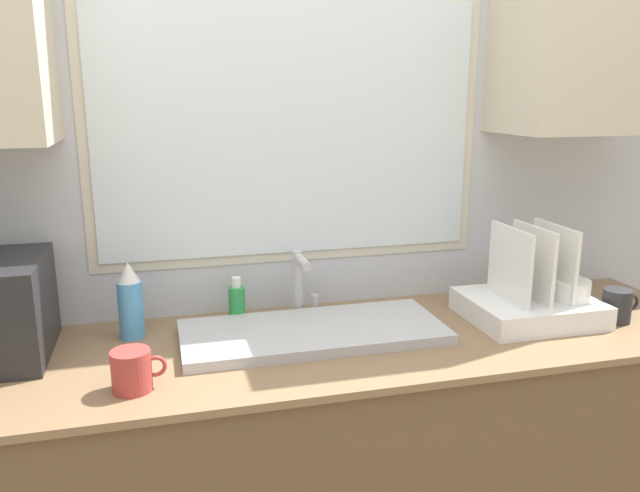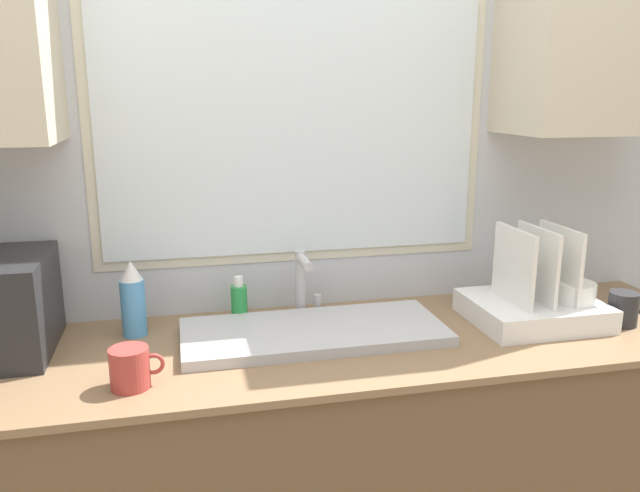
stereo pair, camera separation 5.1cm
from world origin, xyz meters
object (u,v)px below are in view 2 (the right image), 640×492
Objects in this scene: faucet at (304,279)px; dish_rack at (537,302)px; mug_near_sink at (130,368)px; spray_bottle at (133,300)px; soap_bottle at (239,302)px.

faucet is 0.70m from dish_rack.
dish_rack is 1.18m from mug_near_sink.
soap_bottle is (0.30, 0.05, -0.05)m from spray_bottle.
spray_bottle reaches higher than faucet.
faucet is at bearing 4.73° from spray_bottle.
mug_near_sink is (-1.16, -0.18, -0.01)m from dish_rack.
faucet is 0.93× the size of spray_bottle.
dish_rack is 2.70× the size of soap_bottle.
mug_near_sink is at bearing -171.39° from dish_rack.
faucet is at bearing -2.18° from soap_bottle.
dish_rack is 2.96× the size of mug_near_sink.
mug_near_sink is (0.01, -0.34, -0.06)m from spray_bottle.
spray_bottle reaches higher than soap_bottle.
spray_bottle is 1.74× the size of mug_near_sink.
soap_bottle is (-0.87, 0.21, -0.00)m from dish_rack.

